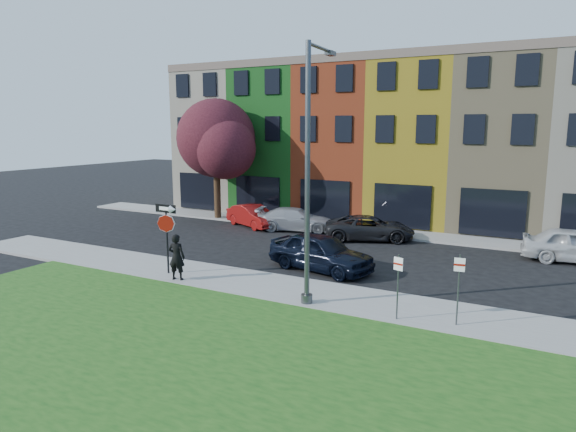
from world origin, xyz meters
The scene contains 14 objects.
ground centered at (0.00, 0.00, 0.00)m, with size 120.00×120.00×0.00m, color black.
sidewalk_near centered at (2.00, 3.00, 0.06)m, with size 40.00×3.00×0.12m, color gray.
sidewalk_far centered at (-3.00, 15.00, 0.06)m, with size 40.00×2.40×0.12m, color gray.
rowhouse_block centered at (-2.50, 21.18, 4.99)m, with size 30.00×10.12×10.00m.
stop_sign centered at (-5.96, 2.43, 2.19)m, with size 1.05×0.10×2.90m.
man centered at (-5.02, 1.90, 1.05)m, with size 0.77×0.60×1.86m, color black.
sedan_near centered at (-0.70, 6.20, 0.81)m, with size 5.07×2.86×1.63m, color black.
parked_car_red centered at (-8.50, 13.12, 0.68)m, with size 4.34×3.01×1.36m, color maroon.
parked_car_silver centered at (-5.61, 13.32, 0.68)m, with size 5.01×3.16×1.35m, color #9E9EA2.
parked_car_dark centered at (-0.86, 12.96, 0.67)m, with size 5.31×3.91×1.34m, color black.
street_lamp centered at (0.73, 2.10, 4.53)m, with size 0.50×2.58×8.76m.
parking_sign_a centered at (3.94, 1.89, 1.44)m, with size 0.31×0.12×2.11m.
parking_sign_b centered at (5.71, 2.27, 1.51)m, with size 0.32×0.10×2.24m.
tree_purple centered at (-11.85, 14.25, 5.25)m, with size 6.15×5.38×7.83m.
Camera 1 is at (8.24, -13.41, 6.18)m, focal length 32.00 mm.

